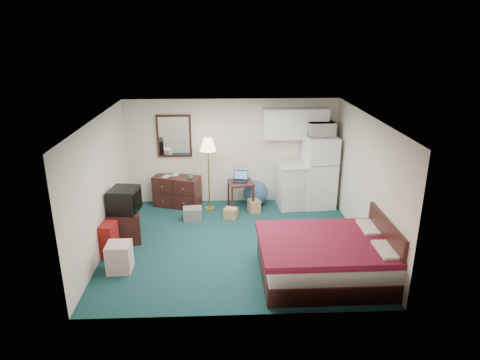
{
  "coord_description": "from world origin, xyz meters",
  "views": [
    {
      "loc": [
        -0.23,
        -7.55,
        4.0
      ],
      "look_at": [
        0.1,
        0.22,
        1.25
      ],
      "focal_mm": 32.0,
      "sensor_mm": 36.0,
      "label": 1
    }
  ],
  "objects_px": {
    "floor_lamp": "(209,174)",
    "bed": "(325,259)",
    "dresser": "(177,191)",
    "fridge": "(319,172)",
    "kitchen_counter": "(298,186)",
    "tv_stand": "(124,225)",
    "suitcase": "(109,239)",
    "desk": "(241,196)"
  },
  "relations": [
    {
      "from": "kitchen_counter",
      "to": "bed",
      "type": "relative_size",
      "value": 0.47
    },
    {
      "from": "suitcase",
      "to": "floor_lamp",
      "type": "bearing_deg",
      "value": 56.33
    },
    {
      "from": "dresser",
      "to": "kitchen_counter",
      "type": "relative_size",
      "value": 1.05
    },
    {
      "from": "tv_stand",
      "to": "desk",
      "type": "bearing_deg",
      "value": 19.33
    },
    {
      "from": "bed",
      "to": "suitcase",
      "type": "height_order",
      "value": "bed"
    },
    {
      "from": "dresser",
      "to": "kitchen_counter",
      "type": "bearing_deg",
      "value": 15.06
    },
    {
      "from": "desk",
      "to": "suitcase",
      "type": "bearing_deg",
      "value": -150.79
    },
    {
      "from": "dresser",
      "to": "fridge",
      "type": "bearing_deg",
      "value": 15.64
    },
    {
      "from": "tv_stand",
      "to": "suitcase",
      "type": "xyz_separation_m",
      "value": [
        -0.15,
        -0.62,
        0.01
      ]
    },
    {
      "from": "bed",
      "to": "desk",
      "type": "bearing_deg",
      "value": 113.4
    },
    {
      "from": "fridge",
      "to": "tv_stand",
      "type": "relative_size",
      "value": 2.54
    },
    {
      "from": "desk",
      "to": "tv_stand",
      "type": "relative_size",
      "value": 1.03
    },
    {
      "from": "dresser",
      "to": "bed",
      "type": "relative_size",
      "value": 0.5
    },
    {
      "from": "dresser",
      "to": "kitchen_counter",
      "type": "height_order",
      "value": "kitchen_counter"
    },
    {
      "from": "floor_lamp",
      "to": "bed",
      "type": "xyz_separation_m",
      "value": [
        2.04,
        -3.03,
        -0.51
      ]
    },
    {
      "from": "floor_lamp",
      "to": "desk",
      "type": "relative_size",
      "value": 2.47
    },
    {
      "from": "floor_lamp",
      "to": "bed",
      "type": "relative_size",
      "value": 0.79
    },
    {
      "from": "floor_lamp",
      "to": "desk",
      "type": "bearing_deg",
      "value": -8.14
    },
    {
      "from": "kitchen_counter",
      "to": "fridge",
      "type": "bearing_deg",
      "value": -4.52
    },
    {
      "from": "kitchen_counter",
      "to": "bed",
      "type": "bearing_deg",
      "value": -96.83
    },
    {
      "from": "fridge",
      "to": "suitcase",
      "type": "xyz_separation_m",
      "value": [
        -4.38,
        -2.2,
        -0.53
      ]
    },
    {
      "from": "desk",
      "to": "kitchen_counter",
      "type": "xyz_separation_m",
      "value": [
        1.36,
        0.18,
        0.16
      ]
    },
    {
      "from": "fridge",
      "to": "dresser",
      "type": "bearing_deg",
      "value": 171.63
    },
    {
      "from": "desk",
      "to": "fridge",
      "type": "relative_size",
      "value": 0.41
    },
    {
      "from": "suitcase",
      "to": "desk",
      "type": "bearing_deg",
      "value": 45.18
    },
    {
      "from": "dresser",
      "to": "suitcase",
      "type": "height_order",
      "value": "dresser"
    },
    {
      "from": "dresser",
      "to": "floor_lamp",
      "type": "distance_m",
      "value": 0.93
    },
    {
      "from": "floor_lamp",
      "to": "tv_stand",
      "type": "xyz_separation_m",
      "value": [
        -1.65,
        -1.49,
        -0.55
      ]
    },
    {
      "from": "floor_lamp",
      "to": "suitcase",
      "type": "distance_m",
      "value": 2.83
    },
    {
      "from": "fridge",
      "to": "tv_stand",
      "type": "distance_m",
      "value": 4.55
    },
    {
      "from": "tv_stand",
      "to": "kitchen_counter",
      "type": "bearing_deg",
      "value": 11.86
    },
    {
      "from": "floor_lamp",
      "to": "bed",
      "type": "height_order",
      "value": "floor_lamp"
    },
    {
      "from": "dresser",
      "to": "tv_stand",
      "type": "relative_size",
      "value": 1.61
    },
    {
      "from": "fridge",
      "to": "desk",
      "type": "bearing_deg",
      "value": 179.85
    },
    {
      "from": "fridge",
      "to": "bed",
      "type": "relative_size",
      "value": 0.79
    },
    {
      "from": "dresser",
      "to": "tv_stand",
      "type": "xyz_separation_m",
      "value": [
        -0.89,
        -1.71,
        -0.06
      ]
    },
    {
      "from": "floor_lamp",
      "to": "fridge",
      "type": "bearing_deg",
      "value": 2.0
    },
    {
      "from": "dresser",
      "to": "tv_stand",
      "type": "bearing_deg",
      "value": -99.49
    },
    {
      "from": "desk",
      "to": "fridge",
      "type": "xyz_separation_m",
      "value": [
        1.85,
        0.19,
        0.5
      ]
    },
    {
      "from": "tv_stand",
      "to": "floor_lamp",
      "type": "bearing_deg",
      "value": 31.23
    },
    {
      "from": "tv_stand",
      "to": "dresser",
      "type": "bearing_deg",
      "value": 51.73
    },
    {
      "from": "fridge",
      "to": "suitcase",
      "type": "distance_m",
      "value": 4.93
    }
  ]
}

